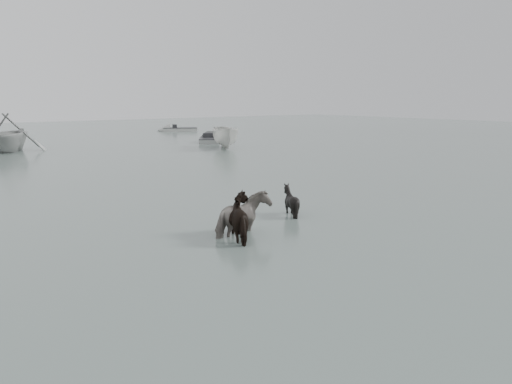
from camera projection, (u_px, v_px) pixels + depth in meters
ground at (236, 229)px, 14.14m from camera, size 140.00×140.00×0.00m
pony_pinto at (242, 207)px, 13.58m from camera, size 1.88×1.19×1.47m
pony_dark at (246, 211)px, 13.23m from camera, size 1.26×1.46×1.44m
pony_black at (291, 196)px, 15.89m from camera, size 1.37×1.31×1.19m
rowboat_trail at (9, 131)px, 34.24m from camera, size 6.45×6.78×2.79m
boat_small at (226, 136)px, 36.66m from camera, size 3.53×4.89×1.77m
skiff_port at (210, 138)px, 41.31m from camera, size 3.84×4.67×0.75m
skiff_star at (180, 128)px, 55.32m from camera, size 5.26×3.82×0.75m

